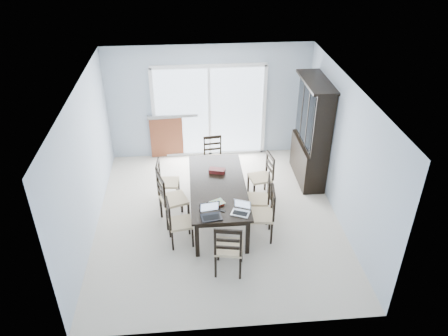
{
  "coord_description": "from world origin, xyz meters",
  "views": [
    {
      "loc": [
        -0.46,
        -6.54,
        5.11
      ],
      "look_at": [
        0.11,
        0.0,
        1.1
      ],
      "focal_mm": 35.0,
      "sensor_mm": 36.0,
      "label": 1
    }
  ],
  "objects": [
    {
      "name": "back_wall",
      "position": [
        0.0,
        2.5,
        1.3
      ],
      "size": [
        4.5,
        0.02,
        2.6
      ],
      "primitive_type": "cube",
      "color": "#A5B4C5",
      "rests_on": "floor"
    },
    {
      "name": "wall_left",
      "position": [
        -2.25,
        0.0,
        1.3
      ],
      "size": [
        0.02,
        5.0,
        2.6
      ],
      "primitive_type": "cube",
      "color": "#A5B4C5",
      "rests_on": "floor"
    },
    {
      "name": "hot_tub",
      "position": [
        -0.46,
        3.35,
        0.52
      ],
      "size": [
        2.13,
        1.93,
        1.04
      ],
      "rotation": [
        0.0,
        0.0,
        0.08
      ],
      "color": "maroon",
      "rests_on": "balcony"
    },
    {
      "name": "chair_left_near",
      "position": [
        -0.78,
        -0.64,
        0.54
      ],
      "size": [
        0.45,
        0.44,
        1.02
      ],
      "rotation": [
        0.0,
        0.0,
        -1.41
      ],
      "color": "black",
      "rests_on": "floor"
    },
    {
      "name": "game_box",
      "position": [
        0.02,
        0.42,
        0.79
      ],
      "size": [
        0.33,
        0.22,
        0.07
      ],
      "primitive_type": "cube",
      "rotation": [
        0.0,
        0.0,
        -0.27
      ],
      "color": "#511018",
      "rests_on": "dining_table"
    },
    {
      "name": "chair_right_near",
      "position": [
        0.79,
        -0.6,
        0.61
      ],
      "size": [
        0.49,
        0.47,
        1.15
      ],
      "rotation": [
        0.0,
        0.0,
        1.47
      ],
      "color": "black",
      "rests_on": "floor"
    },
    {
      "name": "ceiling",
      "position": [
        0.0,
        0.0,
        2.6
      ],
      "size": [
        5.0,
        5.0,
        0.0
      ],
      "primitive_type": "plane",
      "rotation": [
        3.14,
        0.0,
        0.0
      ],
      "color": "white",
      "rests_on": "back_wall"
    },
    {
      "name": "chair_right_far",
      "position": [
        0.98,
        0.66,
        0.57
      ],
      "size": [
        0.48,
        0.47,
        1.07
      ],
      "rotation": [
        0.0,
        0.0,
        1.75
      ],
      "color": "black",
      "rests_on": "floor"
    },
    {
      "name": "floor",
      "position": [
        0.0,
        0.0,
        0.0
      ],
      "size": [
        5.0,
        5.0,
        0.0
      ],
      "primitive_type": "plane",
      "color": "silver",
      "rests_on": "ground"
    },
    {
      "name": "china_hutch",
      "position": [
        2.02,
        1.25,
        1.07
      ],
      "size": [
        0.5,
        1.38,
        2.2
      ],
      "color": "black",
      "rests_on": "floor"
    },
    {
      "name": "sliding_door",
      "position": [
        0.0,
        2.48,
        1.09
      ],
      "size": [
        2.52,
        0.05,
        2.18
      ],
      "color": "silver",
      "rests_on": "floor"
    },
    {
      "name": "book_stack",
      "position": [
        -0.06,
        -0.59,
        0.77
      ],
      "size": [
        0.29,
        0.26,
        0.04
      ],
      "rotation": [
        0.0,
        0.0,
        0.3
      ],
      "color": "maroon",
      "rests_on": "dining_table"
    },
    {
      "name": "chair_end_far",
      "position": [
        0.02,
        1.54,
        0.55
      ],
      "size": [
        0.43,
        0.45,
        1.04
      ],
      "rotation": [
        0.0,
        0.0,
        3.25
      ],
      "color": "black",
      "rests_on": "floor"
    },
    {
      "name": "balcony",
      "position": [
        0.0,
        3.5,
        -0.05
      ],
      "size": [
        4.5,
        2.0,
        0.1
      ],
      "primitive_type": "cube",
      "color": "gray",
      "rests_on": "ground"
    },
    {
      "name": "chair_right_mid",
      "position": [
        0.82,
        -0.08,
        0.56
      ],
      "size": [
        0.47,
        0.46,
        1.07
      ],
      "rotation": [
        0.0,
        0.0,
        1.41
      ],
      "color": "black",
      "rests_on": "floor"
    },
    {
      "name": "chair_left_far",
      "position": [
        -1.01,
        0.66,
        0.54
      ],
      "size": [
        0.43,
        0.42,
        1.03
      ],
      "rotation": [
        0.0,
        0.0,
        -1.65
      ],
      "color": "black",
      "rests_on": "floor"
    },
    {
      "name": "railing",
      "position": [
        0.0,
        4.5,
        0.55
      ],
      "size": [
        4.5,
        0.06,
        1.1
      ],
      "primitive_type": "cube",
      "color": "#99999E",
      "rests_on": "balcony"
    },
    {
      "name": "chair_left_mid",
      "position": [
        -0.9,
        -0.05,
        0.63
      ],
      "size": [
        0.58,
        0.57,
        1.2
      ],
      "rotation": [
        0.0,
        0.0,
        -1.25
      ],
      "color": "black",
      "rests_on": "floor"
    },
    {
      "name": "dining_table",
      "position": [
        0.0,
        0.0,
        0.67
      ],
      "size": [
        1.0,
        2.2,
        0.75
      ],
      "color": "black",
      "rests_on": "floor"
    },
    {
      "name": "wall_right",
      "position": [
        2.25,
        0.0,
        1.3
      ],
      "size": [
        0.02,
        5.0,
        2.6
      ],
      "primitive_type": "cube",
      "color": "#A5B4C5",
      "rests_on": "floor"
    },
    {
      "name": "chair_end_near",
      "position": [
        0.06,
        -1.46,
        0.6
      ],
      "size": [
        0.5,
        0.51,
        1.14
      ],
      "rotation": [
        0.0,
        0.0,
        -0.18
      ],
      "color": "black",
      "rests_on": "floor"
    },
    {
      "name": "laptop_silver",
      "position": [
        0.3,
        -0.88,
        0.8
      ],
      "size": [
        0.35,
        0.3,
        0.2
      ],
      "rotation": [
        0.0,
        0.0,
        -0.4
      ],
      "color": "#B5B5B7",
      "rests_on": "dining_table"
    },
    {
      "name": "laptop_dark",
      "position": [
        -0.18,
        -0.95,
        0.81
      ],
      "size": [
        0.36,
        0.28,
        0.23
      ],
      "rotation": [
        0.0,
        0.0,
        0.15
      ],
      "color": "black",
      "rests_on": "dining_table"
    },
    {
      "name": "cell_phone",
      "position": [
        0.02,
        -0.79,
        0.76
      ],
      "size": [
        0.11,
        0.09,
        0.01
      ],
      "primitive_type": "cube",
      "rotation": [
        0.0,
        0.0,
        -0.57
      ],
      "color": "black",
      "rests_on": "dining_table"
    }
  ]
}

